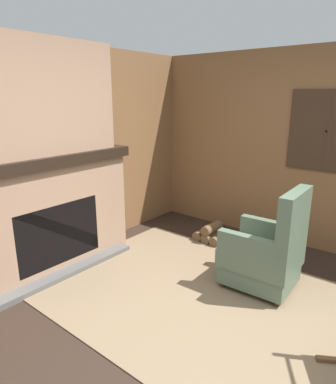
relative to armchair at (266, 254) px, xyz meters
The scene contains 10 objects.
ground_plane 1.15m from the armchair, 81.02° to the right, with size 14.00×14.00×0.00m, color #2D2119.
wood_panel_wall_left 2.59m from the armchair, 153.98° to the right, with size 0.06×5.29×2.41m.
wood_panel_wall_back 1.56m from the armchair, 82.63° to the left, with size 5.29×0.09×2.41m.
fireplace_hearth 2.27m from the armchair, 151.46° to the right, with size 0.58×1.97×1.27m.
chimney_breast 2.69m from the armchair, 151.60° to the right, with size 0.32×1.65×1.12m.
area_rug 0.69m from the armchair, 113.73° to the right, with size 3.32×2.17×0.01m.
armchair is the anchor object (origin of this frame).
firewood_stack 1.24m from the armchair, 147.20° to the left, with size 0.41×0.34×0.24m.
oil_lamp_vase 2.64m from the armchair, 146.00° to the right, with size 0.13×0.13×0.24m.
storage_case 2.36m from the armchair, 160.66° to the right, with size 0.15×0.26×0.15m.
Camera 1 is at (1.00, -1.88, 1.85)m, focal length 32.00 mm.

